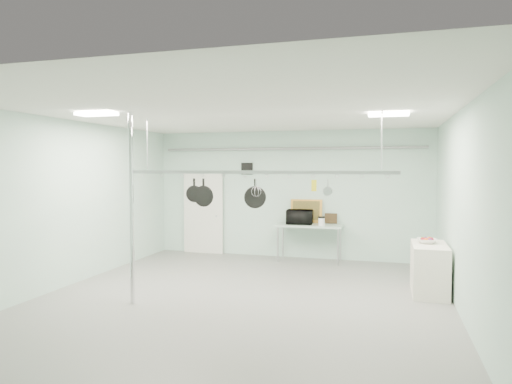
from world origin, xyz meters
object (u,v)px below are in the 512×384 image
(skillet_left, at_px, (194,190))
(skillet_mid, at_px, (203,193))
(chrome_pole, at_px, (131,208))
(side_cabinet, at_px, (429,269))
(fruit_bowl, at_px, (427,241))
(skillet_right, at_px, (255,194))
(microwave, at_px, (300,217))
(coffee_canister, at_px, (321,222))
(pot_rack, at_px, (256,171))
(prep_table, at_px, (309,227))

(skillet_left, relative_size, skillet_mid, 0.80)
(skillet_left, height_order, skillet_mid, same)
(chrome_pole, xyz_separation_m, side_cabinet, (4.85, 2.00, -1.15))
(fruit_bowl, xyz_separation_m, skillet_right, (-2.92, -1.19, 0.88))
(microwave, xyz_separation_m, coffee_canister, (0.55, -0.13, -0.08))
(pot_rack, bearing_deg, chrome_pole, -154.65)
(prep_table, bearing_deg, coffee_canister, -26.49)
(skillet_mid, height_order, skillet_right, same)
(chrome_pole, xyz_separation_m, pot_rack, (1.90, 0.90, 0.63))
(side_cabinet, distance_m, coffee_canister, 3.08)
(prep_table, xyz_separation_m, skillet_right, (-0.41, -3.30, 0.99))
(prep_table, height_order, skillet_mid, skillet_mid)
(side_cabinet, xyz_separation_m, skillet_right, (-2.96, -1.10, 1.38))
(skillet_mid, bearing_deg, skillet_right, 2.94)
(prep_table, relative_size, skillet_left, 3.88)
(prep_table, height_order, coffee_canister, coffee_canister)
(chrome_pole, bearing_deg, microwave, 63.68)
(side_cabinet, bearing_deg, chrome_pole, -157.59)
(side_cabinet, distance_m, skillet_right, 3.45)
(prep_table, distance_m, fruit_bowl, 3.28)
(fruit_bowl, distance_m, skillet_right, 3.27)
(chrome_pole, height_order, prep_table, chrome_pole)
(fruit_bowl, distance_m, skillet_left, 4.34)
(side_cabinet, bearing_deg, fruit_bowl, 116.15)
(coffee_canister, height_order, fruit_bowl, coffee_canister)
(prep_table, height_order, fruit_bowl, fruit_bowl)
(side_cabinet, xyz_separation_m, skillet_left, (-4.11, -1.10, 1.43))
(prep_table, xyz_separation_m, microwave, (-0.23, -0.02, 0.25))
(pot_rack, height_order, fruit_bowl, pot_rack)
(microwave, bearing_deg, chrome_pole, 59.96)
(skillet_mid, distance_m, skillet_right, 0.97)
(chrome_pole, relative_size, microwave, 5.14)
(chrome_pole, bearing_deg, coffee_canister, 57.15)
(chrome_pole, bearing_deg, skillet_left, 50.63)
(prep_table, xyz_separation_m, skillet_left, (-1.56, -3.30, 1.05))
(pot_rack, height_order, microwave, pot_rack)
(pot_rack, distance_m, microwave, 3.48)
(side_cabinet, height_order, skillet_left, skillet_left)
(coffee_canister, distance_m, skillet_mid, 3.67)
(skillet_right, bearing_deg, pot_rack, -26.59)
(microwave, relative_size, coffee_canister, 3.49)
(pot_rack, height_order, skillet_mid, pot_rack)
(side_cabinet, relative_size, skillet_mid, 2.34)
(prep_table, relative_size, skillet_right, 3.08)
(pot_rack, distance_m, skillet_left, 1.21)
(pot_rack, bearing_deg, skillet_left, 180.00)
(chrome_pole, xyz_separation_m, skillet_mid, (0.92, 0.90, 0.23))
(skillet_left, xyz_separation_m, skillet_right, (1.15, 0.00, -0.05))
(microwave, height_order, skillet_left, skillet_left)
(fruit_bowl, distance_m, skillet_mid, 4.16)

